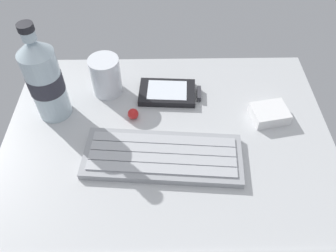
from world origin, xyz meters
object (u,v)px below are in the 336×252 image
Objects in this scene: keyboard at (163,156)px; charger_block at (269,114)px; water_bottle at (44,79)px; trackball_mouse at (133,114)px; juice_cup at (106,77)px; handheld_device at (170,92)px.

keyboard is 4.25× the size of charger_block.
trackball_mouse is at bearing -6.59° from water_bottle.
keyboard is 23.86cm from charger_block.
juice_cup is 10.39cm from trackball_mouse.
water_bottle is at bearing 176.93° from charger_block.
handheld_device is 1.54× the size of juice_cup.
keyboard is at bearing -155.51° from charger_block.
handheld_device is at bearing -6.54° from juice_cup.
juice_cup is at bearing 173.46° from handheld_device.
water_bottle is at bearing 173.41° from trackball_mouse.
water_bottle is 2.97× the size of charger_block.
trackball_mouse is (5.93, -8.05, -2.81)cm from juice_cup.
water_bottle reaches higher than juice_cup.
water_bottle is at bearing 151.00° from keyboard.
keyboard is 16.95cm from handheld_device.
keyboard is 1.43× the size of water_bottle.
juice_cup reaches higher than charger_block.
handheld_device is 21.16cm from charger_block.
charger_block is at bearing -14.26° from juice_cup.
water_bottle reaches higher than trackball_mouse.
handheld_device is (1.74, 16.86, -0.08)cm from keyboard.
juice_cup is at bearing 165.74° from charger_block.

